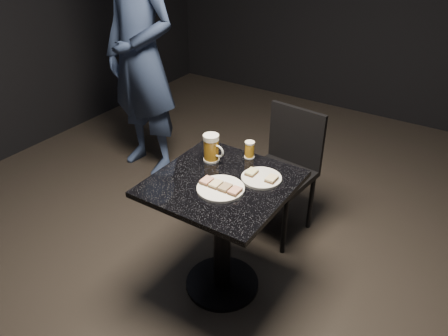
{
  "coord_description": "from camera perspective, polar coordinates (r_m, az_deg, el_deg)",
  "views": [
    {
      "loc": [
        1.05,
        -1.59,
        1.99
      ],
      "look_at": [
        0.0,
        0.02,
        0.82
      ],
      "focal_mm": 35.0,
      "sensor_mm": 36.0,
      "label": 1
    }
  ],
  "objects": [
    {
      "name": "canapes_on_plate_small",
      "position": [
        2.28,
        4.92,
        -0.98
      ],
      "size": [
        0.17,
        0.07,
        0.02
      ],
      "color": "#4C3521",
      "rests_on": "plate_small"
    },
    {
      "name": "table",
      "position": [
        2.41,
        -0.26,
        -6.56
      ],
      "size": [
        0.7,
        0.7,
        0.75
      ],
      "color": "black",
      "rests_on": "floor"
    },
    {
      "name": "beer_mug",
      "position": [
        2.42,
        -1.64,
        2.64
      ],
      "size": [
        0.13,
        0.09,
        0.16
      ],
      "color": "silver",
      "rests_on": "table"
    },
    {
      "name": "floor",
      "position": [
        2.75,
        -0.23,
        -14.94
      ],
      "size": [
        6.0,
        6.0,
        0.0
      ],
      "primitive_type": "plane",
      "color": "black",
      "rests_on": "ground"
    },
    {
      "name": "beer_tumbler",
      "position": [
        2.47,
        3.36,
        2.42
      ],
      "size": [
        0.06,
        0.06,
        0.1
      ],
      "color": "white",
      "rests_on": "table"
    },
    {
      "name": "plate_large",
      "position": [
        2.2,
        -0.44,
        -2.7
      ],
      "size": [
        0.24,
        0.24,
        0.01
      ],
      "primitive_type": "cylinder",
      "color": "white",
      "rests_on": "table"
    },
    {
      "name": "canapes_on_plate_large",
      "position": [
        2.19,
        -0.44,
        -2.35
      ],
      "size": [
        0.22,
        0.07,
        0.02
      ],
      "color": "#4C3521",
      "rests_on": "plate_large"
    },
    {
      "name": "patron",
      "position": [
        3.55,
        -10.81,
        14.07
      ],
      "size": [
        0.76,
        0.54,
        1.94
      ],
      "primitive_type": "imported",
      "rotation": [
        0.0,
        0.0,
        -0.11
      ],
      "color": "navy",
      "rests_on": "floor"
    },
    {
      "name": "plate_small",
      "position": [
        2.29,
        4.9,
        -1.33
      ],
      "size": [
        0.21,
        0.21,
        0.01
      ],
      "primitive_type": "cylinder",
      "color": "silver",
      "rests_on": "table"
    },
    {
      "name": "chair",
      "position": [
        2.93,
        7.96,
        0.39
      ],
      "size": [
        0.44,
        0.44,
        0.87
      ],
      "color": "black",
      "rests_on": "floor"
    }
  ]
}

